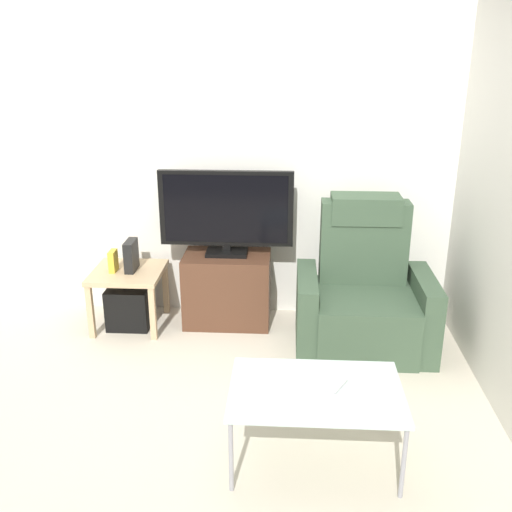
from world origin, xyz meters
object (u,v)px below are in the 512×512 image
object	(u,v)px
television	(226,211)
book_upright	(113,261)
coffee_table	(316,393)
cell_phone	(335,385)
game_console	(131,256)
recliner_armchair	(364,297)
side_table	(128,279)
tv_stand	(227,289)
subwoofer_box	(130,306)

from	to	relation	value
television	book_upright	xyz separation A→B (m)	(-0.87, -0.14, -0.37)
book_upright	coffee_table	bearing A→B (deg)	-45.04
coffee_table	cell_phone	bearing A→B (deg)	19.08
cell_phone	television	bearing A→B (deg)	143.93
television	book_upright	bearing A→B (deg)	-171.13
game_console	coffee_table	xyz separation A→B (m)	(1.37, -1.53, -0.18)
recliner_armchair	side_table	world-z (taller)	recliner_armchair
book_upright	television	bearing A→B (deg)	8.87
coffee_table	tv_stand	bearing A→B (deg)	111.43
recliner_armchair	subwoofer_box	world-z (taller)	recliner_armchair
recliner_armchair	cell_phone	bearing A→B (deg)	-108.34
cell_phone	game_console	bearing A→B (deg)	163.64
tv_stand	side_table	world-z (taller)	tv_stand
coffee_table	game_console	bearing A→B (deg)	131.70
side_table	coffee_table	distance (m)	2.07
subwoofer_box	television	bearing A→B (deg)	8.55
book_upright	game_console	size ratio (longest dim) A/B	0.70
television	cell_phone	world-z (taller)	television
tv_stand	game_console	xyz separation A→B (m)	(-0.73, -0.09, 0.30)
recliner_armchair	game_console	world-z (taller)	recliner_armchair
game_console	coffee_table	bearing A→B (deg)	-48.30
book_upright	tv_stand	bearing A→B (deg)	7.64
tv_stand	recliner_armchair	bearing A→B (deg)	-15.60
game_console	book_upright	bearing A→B (deg)	-167.47
subwoofer_box	coffee_table	size ratio (longest dim) A/B	0.36
cell_phone	subwoofer_box	bearing A→B (deg)	164.51
coffee_table	book_upright	bearing A→B (deg)	134.96
side_table	recliner_armchair	bearing A→B (deg)	-6.14
subwoofer_box	game_console	bearing A→B (deg)	15.95
recliner_armchair	side_table	bearing A→B (deg)	168.60
subwoofer_box	game_console	size ratio (longest dim) A/B	1.37
recliner_armchair	game_console	size ratio (longest dim) A/B	4.53
side_table	subwoofer_box	xyz separation A→B (m)	(-0.00, 0.00, -0.23)
side_table	cell_phone	world-z (taller)	side_table
television	coffee_table	bearing A→B (deg)	-68.79
television	recliner_armchair	bearing A→B (deg)	-16.57
tv_stand	coffee_table	xyz separation A→B (m)	(0.64, -1.62, 0.12)
tv_stand	book_upright	xyz separation A→B (m)	(-0.87, -0.12, 0.26)
book_upright	coffee_table	size ratio (longest dim) A/B	0.18
tv_stand	cell_phone	size ratio (longest dim) A/B	4.50
game_console	cell_phone	distance (m)	2.10
television	cell_phone	xyz separation A→B (m)	(0.74, -1.60, -0.48)
television	side_table	size ratio (longest dim) A/B	1.89
television	coffee_table	world-z (taller)	television
subwoofer_box	coffee_table	distance (m)	2.08
side_table	book_upright	xyz separation A→B (m)	(-0.10, -0.02, 0.16)
subwoofer_box	tv_stand	bearing A→B (deg)	7.16
game_console	tv_stand	bearing A→B (deg)	6.72
coffee_table	television	bearing A→B (deg)	111.21
cell_phone	coffee_table	bearing A→B (deg)	-131.69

